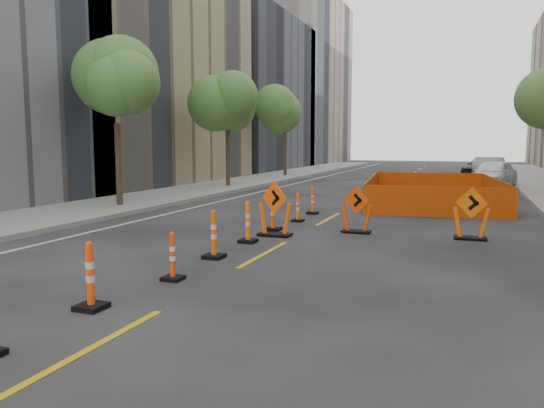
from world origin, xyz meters
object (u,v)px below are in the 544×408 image
at_px(chevron_sign_right, 471,213).
at_px(parked_car_far, 483,167).
at_px(channelizer_3, 173,256).
at_px(channelizer_7, 298,207).
at_px(parked_car_near, 493,174).
at_px(channelizer_4, 214,234).
at_px(channelizer_2, 90,276).
at_px(channelizer_5, 248,222).
at_px(parked_car_mid, 489,170).
at_px(chevron_sign_left, 275,209).
at_px(channelizer_6, 273,212).
at_px(chevron_sign_center, 357,209).
at_px(channelizer_8, 313,201).

bearing_deg(chevron_sign_right, parked_car_far, 108.55).
distance_m(channelizer_3, channelizer_7, 7.90).
bearing_deg(parked_car_near, channelizer_4, -91.76).
distance_m(channelizer_2, channelizer_5, 5.93).
bearing_deg(channelizer_4, channelizer_5, 90.35).
relative_size(channelizer_3, parked_car_near, 0.20).
distance_m(channelizer_2, parked_car_mid, 31.61).
distance_m(channelizer_3, chevron_sign_left, 5.13).
height_order(channelizer_5, chevron_sign_right, chevron_sign_right).
bearing_deg(parked_car_mid, channelizer_2, -107.65).
bearing_deg(channelizer_6, channelizer_5, -88.84).
distance_m(channelizer_2, channelizer_7, 9.88).
bearing_deg(channelizer_5, chevron_sign_center, 46.85).
height_order(channelizer_5, parked_car_near, parked_car_near).
distance_m(channelizer_3, channelizer_8, 9.88).
xyz_separation_m(channelizer_2, parked_car_near, (6.73, 25.47, 0.27)).
relative_size(channelizer_8, parked_car_far, 0.20).
xyz_separation_m(channelizer_2, parked_car_far, (6.43, 36.37, 0.17)).
xyz_separation_m(channelizer_7, chevron_sign_right, (5.30, -1.46, 0.24)).
distance_m(channelizer_6, channelizer_7, 1.98).
xyz_separation_m(channelizer_8, chevron_sign_left, (0.28, -4.75, 0.27)).
relative_size(channelizer_7, parked_car_mid, 0.19).
bearing_deg(channelizer_4, channelizer_2, -92.15).
xyz_separation_m(channelizer_3, chevron_sign_right, (5.26, 6.44, 0.24)).
height_order(channelizer_2, channelizer_5, channelizer_5).
bearing_deg(chevron_sign_left, channelizer_5, -80.28).
distance_m(channelizer_3, channelizer_4, 1.98).
xyz_separation_m(channelizer_7, chevron_sign_left, (0.21, -2.78, 0.29)).
xyz_separation_m(chevron_sign_left, parked_car_near, (6.28, 18.37, 0.05)).
bearing_deg(channelizer_7, channelizer_6, -94.11).
height_order(channelizer_6, parked_car_far, parked_car_far).
distance_m(channelizer_3, channelizer_5, 3.95).
xyz_separation_m(channelizer_4, chevron_sign_right, (5.39, 4.47, 0.16)).
height_order(chevron_sign_right, parked_car_far, parked_car_far).
xyz_separation_m(channelizer_3, channelizer_6, (-0.18, 5.93, 0.10)).
distance_m(channelizer_5, chevron_sign_left, 1.24).
height_order(channelizer_3, chevron_sign_center, chevron_sign_center).
distance_m(channelizer_4, channelizer_6, 3.95).
distance_m(channelizer_2, channelizer_3, 2.00).
xyz_separation_m(channelizer_3, chevron_sign_center, (2.19, 6.43, 0.21)).
height_order(channelizer_4, parked_car_far, parked_car_far).
distance_m(chevron_sign_center, parked_car_mid, 22.88).
distance_m(channelizer_6, chevron_sign_right, 5.47).
distance_m(channelizer_5, channelizer_8, 5.93).
relative_size(channelizer_4, parked_car_mid, 0.22).
bearing_deg(parked_car_far, channelizer_7, -85.08).
relative_size(channelizer_5, chevron_sign_center, 0.80).
distance_m(channelizer_2, chevron_sign_left, 7.12).
bearing_deg(chevron_sign_left, channelizer_2, -68.82).
relative_size(channelizer_3, channelizer_6, 0.82).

